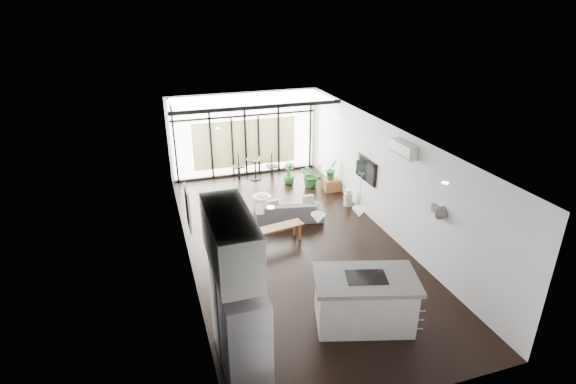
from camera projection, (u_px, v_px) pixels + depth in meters
floor at (292, 243)px, 11.15m from camera, size 5.00×10.00×0.00m
ceiling at (292, 134)px, 10.03m from camera, size 5.00×10.00×0.00m
wall_left at (184, 205)px, 9.89m from camera, size 0.02×10.00×2.80m
wall_right at (386, 179)px, 11.30m from camera, size 0.02×10.00×2.80m
wall_back at (245, 134)px, 14.95m from camera, size 5.00×0.02×2.80m
wall_front at (406, 327)px, 6.24m from camera, size 5.00×0.02×2.80m
glazing at (245, 135)px, 14.85m from camera, size 5.00×0.20×2.80m
skylight at (250, 99)px, 13.53m from camera, size 4.70×1.90×0.06m
neighbour_building at (245, 143)px, 15.03m from camera, size 3.50×0.02×1.60m
island at (364, 301)px, 8.22m from camera, size 2.09×1.57×1.01m
cooktop at (366, 277)px, 8.01m from camera, size 0.82×0.66×0.01m
fridge at (246, 340)px, 6.79m from camera, size 0.65×0.82×1.69m
appliance_column at (233, 285)px, 7.34m from camera, size 0.67×0.70×2.58m
upper_cabinets at (230, 240)px, 6.56m from camera, size 0.62×1.75×0.86m
pendant_left at (318, 219)px, 7.92m from camera, size 0.26×0.26×0.18m
pendant_right at (359, 212)px, 8.15m from camera, size 0.26×0.26×0.18m
sofa at (289, 208)px, 12.18m from camera, size 1.89×0.88×0.71m
console_bench at (276, 235)px, 11.06m from camera, size 1.42×0.58×0.45m
pouf at (262, 203)px, 12.80m from camera, size 0.67×0.67×0.43m
crate at (331, 184)px, 14.13m from camera, size 0.50×0.50×0.36m
plant_tall at (311, 177)px, 14.34m from camera, size 0.92×0.98×0.64m
plant_med at (289, 178)px, 14.58m from camera, size 0.73×0.82×0.40m
plant_crate at (331, 175)px, 14.00m from camera, size 0.52×0.72×0.29m
milk_can at (348, 198)px, 13.05m from camera, size 0.26×0.26×0.49m
bistro_set at (255, 170)px, 14.90m from camera, size 1.47×0.93×0.66m
tv at (366, 169)px, 12.20m from camera, size 0.05×1.10×0.65m
ac_unit at (403, 149)px, 10.15m from camera, size 0.22×0.90×0.30m
framed_art at (188, 208)px, 9.40m from camera, size 0.04×0.70×0.90m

